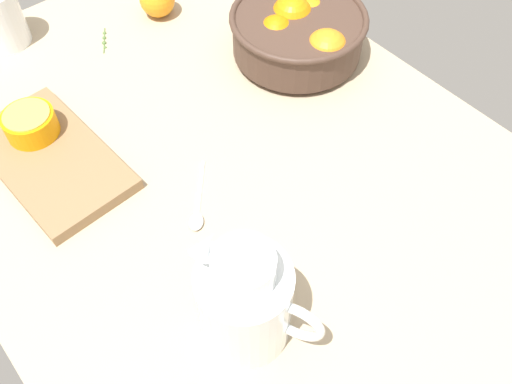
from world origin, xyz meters
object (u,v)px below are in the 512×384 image
object	(u,v)px
cutting_board	(51,159)
juice_pitcher	(246,304)
fruit_bowl	(299,33)
orange_half_0	(30,123)
spoon	(198,206)
juice_glass	(0,21)

from	to	relation	value
cutting_board	juice_pitcher	bearing A→B (deg)	8.47
fruit_bowl	orange_half_0	xyz separation A→B (cm)	(-12.18, -48.85, -0.93)
orange_half_0	spoon	size ratio (longest dim) A/B	0.77
juice_pitcher	juice_glass	bearing A→B (deg)	178.52
juice_glass	spoon	size ratio (longest dim) A/B	0.98
juice_pitcher	cutting_board	world-z (taller)	juice_pitcher
juice_pitcher	juice_glass	xyz separation A→B (cm)	(-76.78, 1.99, -2.51)
juice_pitcher	juice_glass	distance (cm)	76.85
fruit_bowl	cutting_board	xyz separation A→B (cm)	(-6.13, -49.33, -4.17)
orange_half_0	cutting_board	bearing A→B (deg)	-4.56
orange_half_0	juice_glass	bearing A→B (deg)	164.43
cutting_board	orange_half_0	distance (cm)	6.88
juice_pitcher	spoon	distance (cm)	22.03
juice_pitcher	spoon	xyz separation A→B (cm)	(-19.86, 6.67, -6.80)
juice_pitcher	spoon	size ratio (longest dim) A/B	1.73
fruit_bowl	spoon	distance (cm)	40.22
juice_pitcher	cutting_board	bearing A→B (deg)	-171.53
cutting_board	juice_glass	bearing A→B (deg)	166.31
fruit_bowl	cutting_board	bearing A→B (deg)	-97.08
juice_glass	cutting_board	size ratio (longest dim) A/B	0.38
orange_half_0	spoon	bearing A→B (deg)	23.53
cutting_board	orange_half_0	bearing A→B (deg)	175.44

